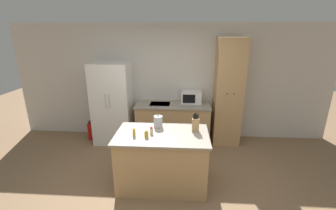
{
  "coord_description": "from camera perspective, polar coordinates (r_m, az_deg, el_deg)",
  "views": [
    {
      "loc": [
        0.26,
        -2.73,
        2.39
      ],
      "look_at": [
        -0.01,
        1.4,
        1.05
      ],
      "focal_mm": 24.0,
      "sensor_mm": 36.0,
      "label": 1
    }
  ],
  "objects": [
    {
      "name": "spice_bottle_short_red",
      "position": [
        3.36,
        -5.5,
        -7.31
      ],
      "size": [
        0.06,
        0.06,
        0.11
      ],
      "color": "gold",
      "rests_on": "kitchen_island"
    },
    {
      "name": "fire_extinguisher",
      "position": [
        5.56,
        -18.99,
        -6.3
      ],
      "size": [
        0.14,
        0.14,
        0.46
      ],
      "color": "red",
      "rests_on": "ground_plane"
    },
    {
      "name": "kettle",
      "position": [
        3.68,
        -2.53,
        -4.22
      ],
      "size": [
        0.14,
        0.14,
        0.21
      ],
      "color": "#B2B5B7",
      "rests_on": "kitchen_island"
    },
    {
      "name": "kitchen_island",
      "position": [
        3.69,
        -1.46,
        -13.64
      ],
      "size": [
        1.43,
        0.86,
        0.91
      ],
      "color": "tan",
      "rests_on": "ground_plane"
    },
    {
      "name": "refrigerator",
      "position": [
        5.14,
        -13.73,
        0.52
      ],
      "size": [
        0.81,
        0.73,
        1.79
      ],
      "color": "white",
      "rests_on": "ground_plane"
    },
    {
      "name": "spice_bottle_tall_dark",
      "position": [
        3.45,
        -4.22,
        -6.5
      ],
      "size": [
        0.05,
        0.05,
        0.11
      ],
      "color": "beige",
      "rests_on": "kitchen_island"
    },
    {
      "name": "knife_block",
      "position": [
        3.53,
        7.0,
        -4.95
      ],
      "size": [
        0.11,
        0.06,
        0.31
      ],
      "color": "tan",
      "rests_on": "kitchen_island"
    },
    {
      "name": "back_counter",
      "position": [
        5.11,
        1.22,
        -4.46
      ],
      "size": [
        1.64,
        0.67,
        0.89
      ],
      "color": "tan",
      "rests_on": "ground_plane"
    },
    {
      "name": "ground_plane",
      "position": [
        3.64,
        -1.42,
        -23.13
      ],
      "size": [
        14.0,
        14.0,
        0.0
      ],
      "primitive_type": "plane",
      "color": "#846647"
    },
    {
      "name": "pantry_cabinet",
      "position": [
        5.02,
        14.99,
        3.07
      ],
      "size": [
        0.57,
        0.55,
        2.31
      ],
      "color": "tan",
      "rests_on": "ground_plane"
    },
    {
      "name": "spice_bottle_amber_oil",
      "position": [
        3.41,
        -8.62,
        -6.88
      ],
      "size": [
        0.04,
        0.04,
        0.13
      ],
      "color": "gold",
      "rests_on": "kitchen_island"
    },
    {
      "name": "microwave",
      "position": [
        5.04,
        5.9,
        2.07
      ],
      "size": [
        0.45,
        0.33,
        0.27
      ],
      "color": "white",
      "rests_on": "back_counter"
    },
    {
      "name": "wall_back",
      "position": [
        5.18,
        0.77,
        5.79
      ],
      "size": [
        7.2,
        0.06,
        2.6
      ],
      "color": "beige",
      "rests_on": "ground_plane"
    }
  ]
}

